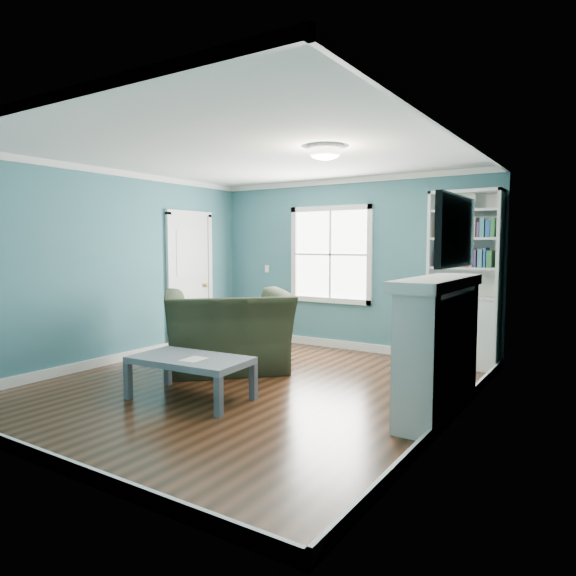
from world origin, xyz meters
The scene contains 13 objects.
floor centered at (0.00, 0.00, 0.00)m, with size 5.00×5.00×0.00m, color black.
room_walls centered at (0.00, 0.00, 1.58)m, with size 5.00×5.00×5.00m.
trim centered at (0.00, 0.00, 1.24)m, with size 4.50×5.00×2.60m.
window centered at (-0.30, 2.49, 1.45)m, with size 1.40×0.06×1.50m.
bookshelf centered at (1.77, 2.30, 0.92)m, with size 0.90×0.35×2.31m.
fireplace centered at (2.08, 0.20, 0.64)m, with size 0.44×1.58×1.30m.
tv centered at (2.20, 0.20, 1.72)m, with size 0.06×1.10×0.65m, color black.
door centered at (-2.22, 1.40, 1.07)m, with size 0.12×0.98×2.17m.
ceiling_fixture centered at (0.90, 0.10, 2.55)m, with size 0.38×0.38×0.15m.
light_switch centered at (-1.50, 2.48, 1.20)m, with size 0.08×0.01×0.12m, color white.
recliner centered at (-0.72, 0.49, 0.68)m, with size 1.55×1.01×1.35m, color #252D1C.
coffee_table centered at (-0.23, -0.71, 0.39)m, with size 1.27×0.76×0.45m.
paper_sheet centered at (-0.12, -0.77, 0.45)m, with size 0.20×0.25×0.00m, color white.
Camera 1 is at (3.45, -4.55, 1.61)m, focal length 32.00 mm.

